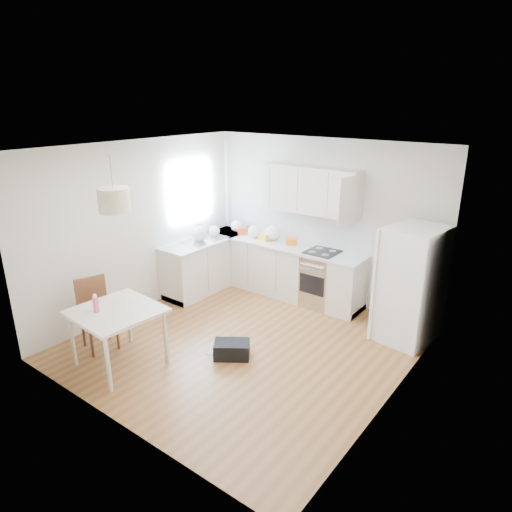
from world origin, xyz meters
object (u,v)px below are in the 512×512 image
(refrigerator, at_px, (412,285))
(dining_chair, at_px, (98,315))
(dining_table, at_px, (117,316))
(gym_bag, at_px, (232,349))

(refrigerator, relative_size, dining_chair, 1.68)
(refrigerator, distance_m, dining_chair, 4.33)
(refrigerator, height_order, dining_chair, refrigerator)
(refrigerator, distance_m, dining_table, 3.98)
(dining_table, height_order, dining_chair, dining_chair)
(gym_bag, bearing_deg, dining_chair, 174.25)
(refrigerator, relative_size, dining_table, 1.56)
(dining_table, bearing_deg, refrigerator, 51.62)
(dining_table, bearing_deg, gym_bag, 48.90)
(refrigerator, bearing_deg, dining_table, -125.31)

